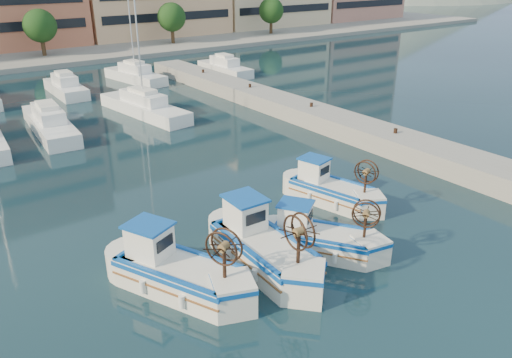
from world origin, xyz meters
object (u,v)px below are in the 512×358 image
Objects in this scene: fishing_boat_b at (262,246)px; fishing_boat_c at (318,237)px; fishing_boat_a at (176,270)px; fishing_boat_d at (330,189)px.

fishing_boat_b is 2.55m from fishing_boat_c.
fishing_boat_a is 3.59m from fishing_boat_b.
fishing_boat_b is 6.77m from fishing_boat_d.
fishing_boat_b is 1.19× the size of fishing_boat_c.
fishing_boat_d is (9.80, 1.98, -0.10)m from fishing_boat_a.
fishing_boat_b reaches higher than fishing_boat_c.
fishing_boat_d is (6.26, 2.56, -0.14)m from fishing_boat_b.
fishing_boat_b is 1.16× the size of fishing_boat_d.
fishing_boat_a is 10.00m from fishing_boat_d.
fishing_boat_b reaches higher than fishing_boat_d.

